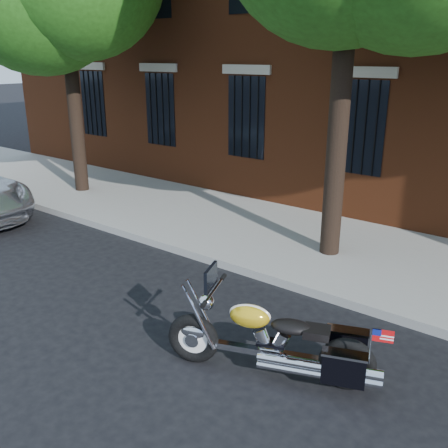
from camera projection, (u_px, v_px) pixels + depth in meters
The scene contains 4 objects.
ground at pixel (212, 310), 7.62m from camera, with size 120.00×120.00×0.00m, color black.
curb at pixel (262, 275), 8.63m from camera, with size 40.00×0.16×0.15m, color gray.
sidewalk at pixel (314, 244), 10.03m from camera, with size 40.00×3.60×0.15m, color gray.
motorcycle at pixel (278, 344), 5.89m from camera, with size 2.61×1.33×1.34m.
Camera 1 is at (4.31, -5.24, 3.70)m, focal length 40.00 mm.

